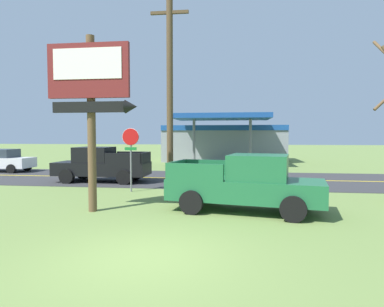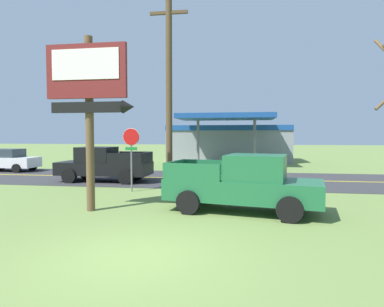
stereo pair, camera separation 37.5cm
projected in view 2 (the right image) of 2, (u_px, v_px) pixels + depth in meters
name	position (u px, v px, depth m)	size (l,w,h in m)	color
ground_plane	(134.00, 257.00, 7.12)	(180.00, 180.00, 0.00)	olive
road_asphalt	(205.00, 179.00, 19.94)	(140.00, 8.00, 0.02)	#333335
road_centre_line	(205.00, 179.00, 19.94)	(126.00, 0.20, 0.01)	gold
motel_sign	(89.00, 92.00, 11.16)	(3.07, 0.54, 5.96)	brown
stop_sign	(131.00, 148.00, 15.37)	(0.80, 0.08, 2.95)	slate
utility_pole	(169.00, 84.00, 13.47)	(1.72, 0.26, 8.84)	brown
gas_station	(229.00, 142.00, 33.84)	(12.00, 11.50, 4.40)	gray
pickup_green_parked_on_lawn	(244.00, 184.00, 11.31)	(5.47, 2.94, 1.96)	#1E6038
pickup_black_on_road	(103.00, 165.00, 18.79)	(5.20, 2.24, 1.96)	black
car_white_near_lane	(8.00, 160.00, 24.16)	(4.20, 2.00, 1.64)	silver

